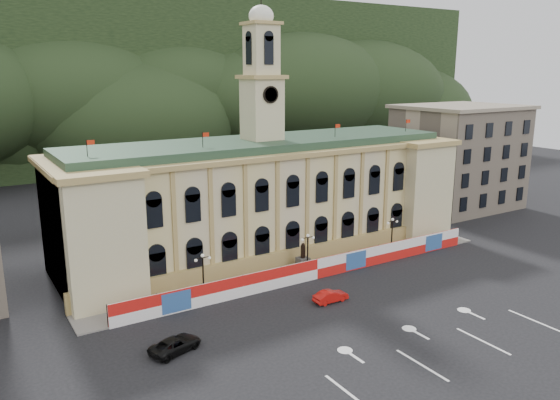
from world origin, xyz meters
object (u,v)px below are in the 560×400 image
black_suv (175,345)px  lamp_center (308,250)px  red_sedan (331,296)px  statue (303,262)px

black_suv → lamp_center: bearing=-83.1°
black_suv → red_sedan: bearing=-103.6°
lamp_center → red_sedan: lamp_center is taller
statue → black_suv: size_ratio=0.69×
statue → black_suv: (-21.09, -10.62, -0.50)m
red_sedan → statue: bearing=-15.6°
red_sedan → black_suv: size_ratio=0.74×
lamp_center → black_suv: (-21.09, -9.62, -2.38)m
statue → red_sedan: bearing=-106.0°
lamp_center → black_suv: size_ratio=0.95×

